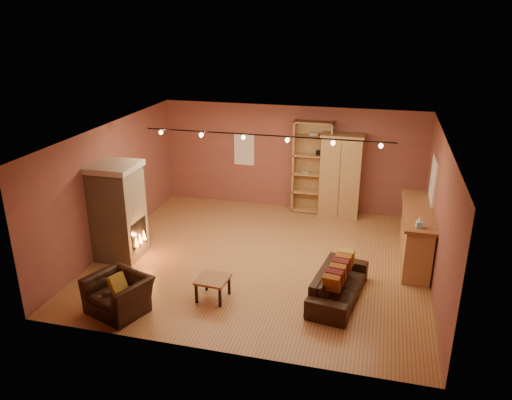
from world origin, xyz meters
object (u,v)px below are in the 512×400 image
(armchair, at_px, (118,289))
(coffee_table, at_px, (213,281))
(armoire, at_px, (341,175))
(bar_counter, at_px, (416,234))
(fireplace, at_px, (118,211))
(bookcase, at_px, (313,166))
(loveseat, at_px, (339,279))

(armchair, height_order, coffee_table, armchair)
(armoire, height_order, bar_counter, armoire)
(fireplace, bearing_deg, coffee_table, -24.83)
(bar_counter, height_order, coffee_table, bar_counter)
(armchair, distance_m, coffee_table, 1.71)
(bar_counter, bearing_deg, coffee_table, -145.39)
(bookcase, bearing_deg, armchair, -114.73)
(bar_counter, height_order, loveseat, bar_counter)
(loveseat, xyz_separation_m, armchair, (-3.78, -1.41, 0.06))
(bar_counter, bearing_deg, bookcase, 138.22)
(armchair, bearing_deg, armoire, 79.08)
(fireplace, relative_size, armchair, 1.77)
(loveseat, xyz_separation_m, coffee_table, (-2.28, -0.60, -0.03))
(fireplace, height_order, armchair, fireplace)
(bar_counter, height_order, armchair, bar_counter)
(loveseat, height_order, armchair, armchair)
(fireplace, relative_size, loveseat, 1.07)
(bar_counter, distance_m, loveseat, 2.45)
(armoire, relative_size, loveseat, 1.10)
(bookcase, height_order, coffee_table, bookcase)
(armoire, bearing_deg, fireplace, -140.94)
(armchair, bearing_deg, bookcase, 85.70)
(fireplace, bearing_deg, loveseat, -6.77)
(armoire, distance_m, bar_counter, 2.89)
(bar_counter, bearing_deg, armchair, -147.10)
(coffee_table, bearing_deg, fireplace, 155.17)
(armchair, bearing_deg, fireplace, 137.72)
(loveseat, bearing_deg, bookcase, 23.70)
(armoire, bearing_deg, armchair, -121.35)
(loveseat, bearing_deg, armchair, 119.03)
(fireplace, distance_m, bar_counter, 6.41)
(fireplace, distance_m, armchair, 2.31)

